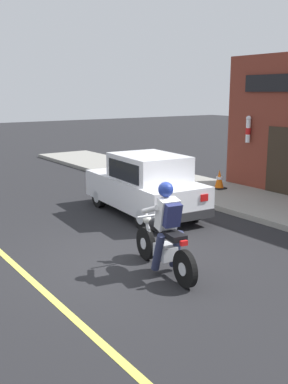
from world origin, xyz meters
TOP-DOWN VIEW (x-y plane):
  - ground_plane at (0.00, 0.00)m, footprint 80.00×80.00m
  - sidewalk_curb at (5.24, 3.00)m, footprint 2.60×22.00m
  - motorcycle_with_rider at (0.25, -0.90)m, footprint 0.64×2.01m
  - car_hatchback at (2.19, 2.44)m, footprint 1.93×3.90m
  - traffic_cone at (5.51, 3.15)m, footprint 0.36×0.36m

SIDE VIEW (x-z plane):
  - ground_plane at x=0.00m, z-range 0.00..0.00m
  - sidewalk_curb at x=5.24m, z-range 0.00..0.14m
  - traffic_cone at x=5.51m, z-range 0.13..0.73m
  - motorcycle_with_rider at x=0.25m, z-range -0.13..1.49m
  - car_hatchback at x=2.19m, z-range -0.02..1.55m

